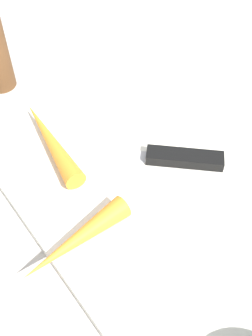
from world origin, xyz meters
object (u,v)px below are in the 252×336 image
Objects in this scene: cutting_board at (126,171)px; knife at (173,157)px; carrot_short at (76,240)px; carrot_long at (50,140)px.

knife is at bearing 64.99° from cutting_board.
carrot_short is 0.14m from carrot_long.
knife is 0.15m from carrot_long.
knife is at bearing -173.80° from carrot_short.
knife is 1.28× the size of carrot_short.
cutting_board is 2.51× the size of carrot_long.
knife reaches higher than cutting_board.
knife is at bearing -128.10° from carrot_long.
carrot_long is at bearing -146.59° from cutting_board.
cutting_board is 0.10m from carrot_long.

